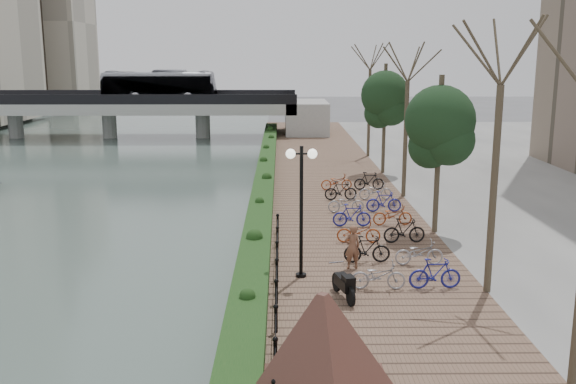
{
  "coord_description": "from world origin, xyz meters",
  "views": [
    {
      "loc": [
        1.54,
        -16.96,
        7.7
      ],
      "look_at": [
        1.84,
        10.01,
        2.0
      ],
      "focal_mm": 40.0,
      "sensor_mm": 36.0,
      "label": 1
    }
  ],
  "objects_px": {
    "motorcycle": "(343,283)",
    "pedestrian": "(352,247)",
    "granite_monument": "(322,349)",
    "lamppost": "(301,182)"
  },
  "relations": [
    {
      "from": "motorcycle",
      "to": "pedestrian",
      "type": "relative_size",
      "value": 1.01
    },
    {
      "from": "granite_monument",
      "to": "lamppost",
      "type": "height_order",
      "value": "lamppost"
    },
    {
      "from": "granite_monument",
      "to": "lamppost",
      "type": "distance_m",
      "value": 8.3
    },
    {
      "from": "motorcycle",
      "to": "lamppost",
      "type": "bearing_deg",
      "value": 107.22
    },
    {
      "from": "granite_monument",
      "to": "lamppost",
      "type": "bearing_deg",
      "value": 91.29
    },
    {
      "from": "lamppost",
      "to": "pedestrian",
      "type": "xyz_separation_m",
      "value": [
        1.79,
        0.83,
        -2.44
      ]
    },
    {
      "from": "pedestrian",
      "to": "granite_monument",
      "type": "bearing_deg",
      "value": 65.84
    },
    {
      "from": "motorcycle",
      "to": "pedestrian",
      "type": "height_order",
      "value": "pedestrian"
    },
    {
      "from": "lamppost",
      "to": "pedestrian",
      "type": "bearing_deg",
      "value": 24.8
    },
    {
      "from": "lamppost",
      "to": "motorcycle",
      "type": "relative_size",
      "value": 2.82
    }
  ]
}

